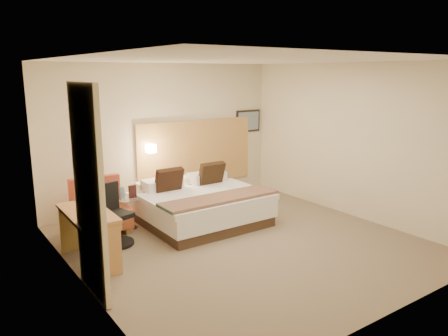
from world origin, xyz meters
TOP-DOWN VIEW (x-y plane):
  - floor at (0.00, 0.00)m, footprint 4.80×5.00m
  - ceiling at (0.00, 0.00)m, footprint 4.80×5.00m
  - wall_back at (0.00, 2.51)m, footprint 4.80×0.02m
  - wall_front at (0.00, -2.51)m, footprint 4.80×0.02m
  - wall_left at (-2.41, 0.00)m, footprint 0.02×5.00m
  - wall_right at (2.41, 0.00)m, footprint 0.02×5.00m
  - headboard_panel at (0.70, 2.47)m, footprint 2.60×0.04m
  - art_frame at (2.02, 2.48)m, footprint 0.62×0.03m
  - art_canvas at (2.02, 2.46)m, footprint 0.54×0.01m
  - lamp_arm at (-0.35, 2.42)m, footprint 0.02×0.12m
  - lamp_shade at (-0.35, 2.36)m, footprint 0.15×0.15m
  - curtain at (-2.36, -0.25)m, footprint 0.06×0.90m
  - bottle_a at (-1.26, 1.60)m, footprint 0.06×0.06m
  - bottle_b at (-1.24, 1.60)m, footprint 0.06×0.06m
  - menu_folder at (-1.09, 1.55)m, footprint 0.13×0.06m
  - bed at (-0.04, 1.19)m, footprint 2.00×1.91m
  - lounge_chair at (-1.60, 1.70)m, footprint 0.85×0.75m
  - side_table at (-1.20, 1.55)m, footprint 0.51×0.51m
  - desk at (-2.11, 0.60)m, footprint 0.57×1.19m
  - desk_chair at (-1.62, 1.05)m, footprint 0.62×0.62m

SIDE VIEW (x-z plane):
  - floor at x=0.00m, z-range -0.02..0.00m
  - side_table at x=-1.20m, z-range 0.03..0.55m
  - bed at x=-0.04m, z-range -0.17..0.79m
  - lounge_chair at x=-1.60m, z-range -0.09..0.78m
  - desk_chair at x=-1.62m, z-range -0.08..0.83m
  - desk at x=-2.11m, z-range 0.21..0.95m
  - bottle_a at x=-1.26m, z-range 0.52..0.71m
  - bottle_b at x=-1.24m, z-range 0.52..0.71m
  - menu_folder at x=-1.09m, z-range 0.52..0.73m
  - headboard_panel at x=0.70m, z-range 0.30..1.60m
  - lamp_arm at x=-0.35m, z-range 1.14..1.16m
  - lamp_shade at x=-0.35m, z-range 1.07..1.22m
  - curtain at x=-2.36m, z-range 0.01..2.43m
  - wall_back at x=0.00m, z-range 0.00..2.70m
  - wall_front at x=0.00m, z-range 0.00..2.70m
  - wall_left at x=-2.41m, z-range 0.00..2.70m
  - wall_right at x=2.41m, z-range 0.00..2.70m
  - art_frame at x=2.02m, z-range 1.27..1.73m
  - art_canvas at x=2.02m, z-range 1.30..1.70m
  - ceiling at x=0.00m, z-range 2.70..2.72m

